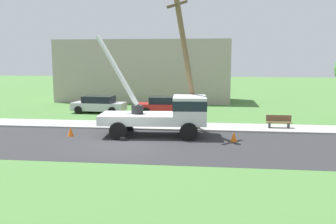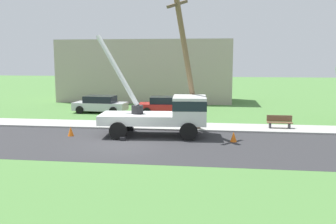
{
  "view_description": "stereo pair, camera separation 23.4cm",
  "coord_description": "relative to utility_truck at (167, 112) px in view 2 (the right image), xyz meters",
  "views": [
    {
      "loc": [
        4.81,
        -19.26,
        4.58
      ],
      "look_at": [
        2.17,
        2.36,
        1.41
      ],
      "focal_mm": 39.99,
      "sensor_mm": 36.0,
      "label": 1
    },
    {
      "loc": [
        5.05,
        -19.23,
        4.58
      ],
      "look_at": [
        2.17,
        2.36,
        1.41
      ],
      "focal_mm": 39.99,
      "sensor_mm": 36.0,
      "label": 2
    }
  ],
  "objects": [
    {
      "name": "road_asphalt",
      "position": [
        -2.15,
        -2.32,
        -1.4
      ],
      "size": [
        80.0,
        7.69,
        0.01
      ],
      "primitive_type": "cube",
      "color": "#2B2B2D",
      "rests_on": "ground"
    },
    {
      "name": "traffic_cone_ahead",
      "position": [
        3.82,
        -1.15,
        -1.13
      ],
      "size": [
        0.36,
        0.36,
        0.56
      ],
      "primitive_type": "cone",
      "color": "orange",
      "rests_on": "ground"
    },
    {
      "name": "parked_sedan_silver",
      "position": [
        -6.85,
        8.55,
        -0.7
      ],
      "size": [
        4.5,
        2.19,
        1.42
      ],
      "color": "#B7B7BF",
      "rests_on": "ground"
    },
    {
      "name": "utility_truck",
      "position": [
        0.0,
        0.0,
        0.0
      ],
      "size": [
        6.92,
        3.22,
        5.98
      ],
      "color": "silver",
      "rests_on": "ground"
    },
    {
      "name": "leaning_utility_pole",
      "position": [
        1.03,
        1.01,
        3.07
      ],
      "size": [
        1.93,
        2.88,
        8.73
      ],
      "color": "brown",
      "rests_on": "ground"
    },
    {
      "name": "traffic_cone_behind",
      "position": [
        -5.64,
        -0.87,
        -1.13
      ],
      "size": [
        0.36,
        0.36,
        0.56
      ],
      "primitive_type": "cone",
      "color": "orange",
      "rests_on": "ground"
    },
    {
      "name": "lowrise_building_backdrop",
      "position": [
        -4.7,
        18.05,
        1.79
      ],
      "size": [
        18.0,
        6.0,
        6.4
      ],
      "primitive_type": "cube",
      "color": "#A5998C",
      "rests_on": "ground"
    },
    {
      "name": "parked_sedan_red",
      "position": [
        -1.3,
        8.54,
        -0.7
      ],
      "size": [
        4.52,
        2.23,
        1.42
      ],
      "color": "#B21E1E",
      "rests_on": "ground"
    },
    {
      "name": "ground_plane",
      "position": [
        -2.15,
        9.68,
        -1.41
      ],
      "size": [
        120.0,
        120.0,
        0.0
      ],
      "primitive_type": "plane",
      "color": "#477538"
    },
    {
      "name": "sidewalk_strip",
      "position": [
        -2.15,
        2.85,
        -1.36
      ],
      "size": [
        80.0,
        2.65,
        0.1
      ],
      "primitive_type": "cube",
      "color": "#9E9E99",
      "rests_on": "ground"
    },
    {
      "name": "park_bench",
      "position": [
        6.9,
        2.92,
        -0.95
      ],
      "size": [
        1.6,
        0.45,
        0.9
      ],
      "color": "brown",
      "rests_on": "ground"
    }
  ]
}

